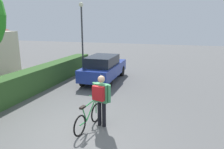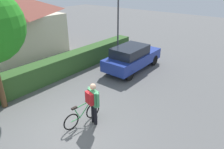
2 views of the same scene
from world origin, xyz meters
name	(u,v)px [view 1 (image 1 of 2)]	position (x,y,z in m)	size (l,w,h in m)	color
ground_plane	(81,134)	(0.00, 0.00, 0.00)	(60.00, 60.00, 0.00)	#5B5B5B
parked_car_near	(104,68)	(5.97, 1.41, 0.80)	(4.19, 1.70, 1.52)	navy
bicycle	(89,118)	(0.44, -0.06, 0.37)	(1.67, 0.50, 0.92)	black
person_rider	(101,96)	(0.70, -0.40, 1.04)	(0.44, 0.67, 1.71)	black
street_lamp	(82,30)	(6.69, 3.05, 2.91)	(0.28, 0.28, 4.54)	#38383D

